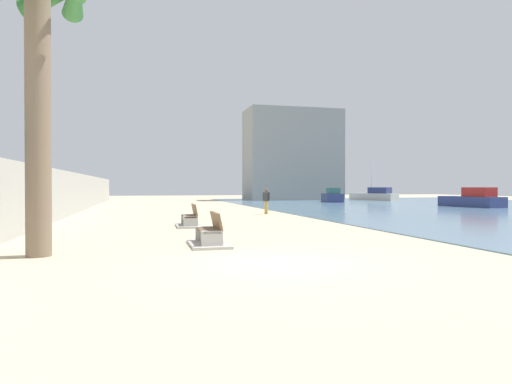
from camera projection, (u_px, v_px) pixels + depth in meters
The scene contains 10 objects.
ground_plane at pixel (193, 215), 27.76m from camera, with size 120.00×120.00×0.00m, color #C6B793.
seawall at pixel (61, 194), 25.93m from camera, with size 0.80×64.00×2.61m, color #ADAAA3.
palm_tree at pixel (36, 40), 11.20m from camera, with size 2.82×2.95×7.69m.
bench_near at pixel (209, 237), 13.34m from camera, with size 1.11×2.11×0.98m.
bench_far at pixel (190, 221), 19.61m from camera, with size 1.14×2.12×0.98m.
person_walking at pixel (266, 199), 28.50m from camera, with size 0.37×0.43×1.62m.
boat_distant at pixel (332, 196), 50.29m from camera, with size 3.01×5.31×1.55m.
boat_nearest at pixel (375, 195), 56.33m from camera, with size 4.27×6.31×5.16m.
boat_far_right at pixel (473, 200), 37.72m from camera, with size 2.74×5.60×1.63m.
harbor_building at pixel (292, 155), 58.67m from camera, with size 12.00×6.00×11.56m, color gray.
Camera 1 is at (-2.96, -9.85, 1.74)m, focal length 31.88 mm.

